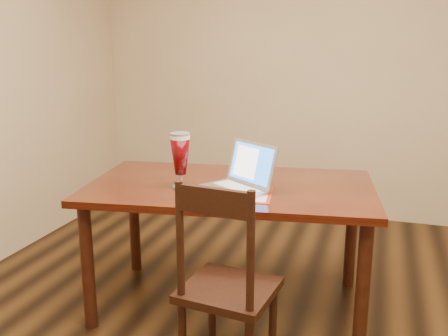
% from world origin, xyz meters
% --- Properties ---
extents(dining_table, '(1.77, 1.15, 1.09)m').
position_xyz_m(dining_table, '(-0.44, 0.61, 0.70)').
color(dining_table, '#4E1A0A').
rests_on(dining_table, ground).
extents(dining_chair, '(0.47, 0.45, 1.00)m').
position_xyz_m(dining_chair, '(-0.25, -0.03, 0.47)').
color(dining_chair, black).
rests_on(dining_chair, ground).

